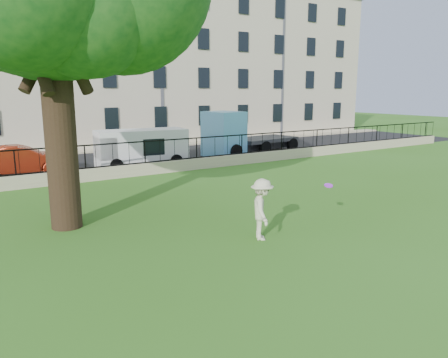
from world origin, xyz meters
TOP-DOWN VIEW (x-y plane):
  - ground at (0.00, 0.00)m, footprint 120.00×120.00m
  - retaining_wall at (0.00, 12.00)m, footprint 50.00×0.40m
  - iron_railing at (0.00, 12.00)m, footprint 50.00×0.05m
  - street at (0.00, 16.70)m, footprint 60.00×9.00m
  - sidewalk at (0.00, 21.90)m, footprint 60.00×1.40m
  - building_row at (0.00, 27.57)m, footprint 56.40×10.40m
  - man at (-1.08, 1.02)m, footprint 1.14×1.32m
  - frisbee at (1.30, 0.76)m, footprint 0.33×0.33m
  - red_sedan at (-5.28, 15.40)m, footprint 4.69×2.15m
  - white_van at (0.83, 14.40)m, footprint 5.11×2.42m
  - blue_truck at (9.18, 15.40)m, footprint 7.15×3.33m

SIDE VIEW (x-z plane):
  - ground at x=0.00m, z-range 0.00..0.00m
  - street at x=0.00m, z-range 0.00..0.01m
  - sidewalk at x=0.00m, z-range 0.00..0.12m
  - retaining_wall at x=0.00m, z-range 0.00..0.60m
  - red_sedan at x=-5.28m, z-range 0.00..1.49m
  - man at x=-1.08m, z-range 0.00..1.78m
  - white_van at x=0.83m, z-range 0.00..2.08m
  - iron_railing at x=0.00m, z-range 0.59..1.72m
  - frisbee at x=1.30m, z-range 1.29..1.41m
  - blue_truck at x=9.18m, z-range 0.00..2.89m
  - building_row at x=0.00m, z-range 0.02..13.82m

